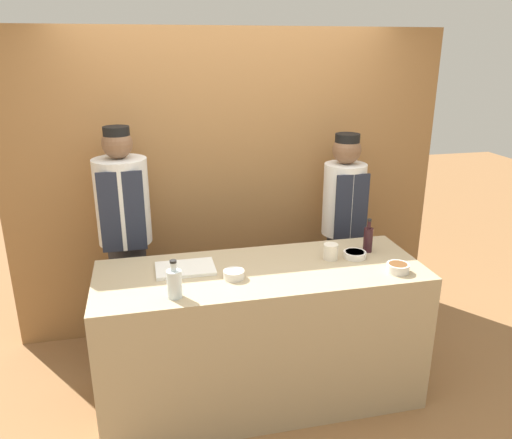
{
  "coord_description": "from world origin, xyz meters",
  "views": [
    {
      "loc": [
        -0.67,
        -2.76,
        2.25
      ],
      "look_at": [
        0.0,
        0.15,
        1.22
      ],
      "focal_mm": 35.0,
      "sensor_mm": 36.0,
      "label": 1
    }
  ],
  "objects": [
    {
      "name": "sauce_bowl_green",
      "position": [
        0.64,
        0.05,
        0.96
      ],
      "size": [
        0.15,
        0.15,
        0.04
      ],
      "color": "silver",
      "rests_on": "counter"
    },
    {
      "name": "bottle_clear",
      "position": [
        -0.55,
        -0.25,
        1.02
      ],
      "size": [
        0.08,
        0.08,
        0.22
      ],
      "color": "silver",
      "rests_on": "counter"
    },
    {
      "name": "cabinet_wall",
      "position": [
        0.0,
        1.1,
        1.2
      ],
      "size": [
        3.44,
        0.18,
        2.4
      ],
      "color": "olive",
      "rests_on": "ground_plane"
    },
    {
      "name": "sauce_bowl_brown",
      "position": [
        0.81,
        -0.22,
        0.97
      ],
      "size": [
        0.14,
        0.14,
        0.05
      ],
      "color": "silver",
      "rests_on": "counter"
    },
    {
      "name": "sauce_bowl_red",
      "position": [
        -0.19,
        -0.08,
        0.97
      ],
      "size": [
        0.13,
        0.13,
        0.05
      ],
      "color": "silver",
      "rests_on": "counter"
    },
    {
      "name": "bottle_wine",
      "position": [
        0.77,
        0.13,
        1.03
      ],
      "size": [
        0.06,
        0.06,
        0.23
      ],
      "color": "black",
      "rests_on": "counter"
    },
    {
      "name": "chef_left",
      "position": [
        -0.83,
        0.71,
        0.95
      ],
      "size": [
        0.37,
        0.37,
        1.75
      ],
      "color": "#28282D",
      "rests_on": "ground_plane"
    },
    {
      "name": "counter",
      "position": [
        0.0,
        0.0,
        0.47
      ],
      "size": [
        2.05,
        0.75,
        0.94
      ],
      "color": "tan",
      "rests_on": "ground_plane"
    },
    {
      "name": "ground_plane",
      "position": [
        0.0,
        0.0,
        0.0
      ],
      "size": [
        14.0,
        14.0,
        0.0
      ],
      "primitive_type": "plane",
      "color": "olive"
    },
    {
      "name": "cup_cream",
      "position": [
        0.48,
        0.06,
        0.99
      ],
      "size": [
        0.1,
        0.1,
        0.1
      ],
      "color": "silver",
      "rests_on": "counter"
    },
    {
      "name": "cutting_board",
      "position": [
        -0.46,
        0.1,
        0.95
      ],
      "size": [
        0.36,
        0.25,
        0.02
      ],
      "color": "white",
      "rests_on": "counter"
    },
    {
      "name": "chef_right",
      "position": [
        0.83,
        0.71,
        0.9
      ],
      "size": [
        0.33,
        0.33,
        1.64
      ],
      "color": "#28282D",
      "rests_on": "ground_plane"
    }
  ]
}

